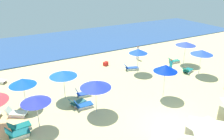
{
  "coord_description": "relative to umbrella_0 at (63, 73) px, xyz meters",
  "views": [
    {
      "loc": [
        -9.72,
        -9.16,
        9.32
      ],
      "look_at": [
        -0.04,
        7.81,
        1.22
      ],
      "focal_mm": 36.83,
      "sensor_mm": 36.0,
      "label": 1
    }
  ],
  "objects": [
    {
      "name": "lounge_chair_5_0",
      "position": [
        8.11,
        2.45,
        -1.98
      ],
      "size": [
        1.62,
        1.04,
        0.65
      ],
      "rotation": [
        0.0,
        0.0,
        1.23
      ],
      "color": "silver",
      "rests_on": "ground_plane"
    },
    {
      "name": "umbrella_1",
      "position": [
        -2.76,
        -2.87,
        -0.13
      ],
      "size": [
        1.9,
        1.9,
        2.28
      ],
      "color": "silver",
      "rests_on": "ground_plane"
    },
    {
      "name": "ground_plane",
      "position": [
        4.9,
        -7.0,
        -2.22
      ],
      "size": [
        60.0,
        60.0,
        0.0
      ],
      "primitive_type": "plane",
      "color": "#E6CD89"
    },
    {
      "name": "lounge_chair_0_0",
      "position": [
        0.44,
        -1.52,
        -1.96
      ],
      "size": [
        1.41,
        0.87,
        0.69
      ],
      "rotation": [
        0.0,
        0.0,
        1.83
      ],
      "color": "silver",
      "rests_on": "ground_plane"
    },
    {
      "name": "lounge_chair_1_0",
      "position": [
        -3.96,
        -2.48,
        -1.96
      ],
      "size": [
        1.42,
        0.73,
        0.67
      ],
      "rotation": [
        0.0,
        0.0,
        1.65
      ],
      "color": "silver",
      "rests_on": "ground_plane"
    },
    {
      "name": "ocean",
      "position": [
        4.9,
        16.0,
        -2.16
      ],
      "size": [
        60.0,
        14.0,
        0.12
      ],
      "primitive_type": "cube",
      "color": "#305594",
      "rests_on": "ground_plane"
    },
    {
      "name": "umbrella_9",
      "position": [
        13.31,
        -2.02,
        0.17
      ],
      "size": [
        2.14,
        2.14,
        2.62
      ],
      "color": "silver",
      "rests_on": "ground_plane"
    },
    {
      "name": "umbrella_0",
      "position": [
        0.0,
        0.0,
        0.0
      ],
      "size": [
        2.18,
        2.18,
        2.45
      ],
      "color": "silver",
      "rests_on": "ground_plane"
    },
    {
      "name": "lounge_chair_0_1",
      "position": [
        1.39,
        -0.33,
        -1.98
      ],
      "size": [
        1.28,
        0.73,
        0.7
      ],
      "rotation": [
        0.0,
        0.0,
        1.45
      ],
      "color": "silver",
      "rests_on": "ground_plane"
    },
    {
      "name": "beachgoer_0",
      "position": [
        11.1,
        -0.29,
        -1.5
      ],
      "size": [
        0.4,
        0.4,
        1.53
      ],
      "rotation": [
        0.0,
        0.0,
        1.11
      ],
      "color": "#25A0C7",
      "rests_on": "ground_plane"
    },
    {
      "name": "beachgoer_1",
      "position": [
        10.55,
        4.71,
        -1.43
      ],
      "size": [
        0.45,
        0.45,
        1.69
      ],
      "rotation": [
        0.0,
        0.0,
        1.13
      ],
      "color": "white",
      "rests_on": "ground_plane"
    },
    {
      "name": "lounge_chair_9_0",
      "position": [
        12.8,
        -1.02,
        -1.98
      ],
      "size": [
        1.51,
        1.04,
        0.61
      ],
      "rotation": [
        0.0,
        0.0,
        1.89
      ],
      "color": "silver",
      "rests_on": "ground_plane"
    },
    {
      "name": "lounge_chair_1_1",
      "position": [
        -4.17,
        -3.22,
        -1.93
      ],
      "size": [
        1.39,
        0.67,
        0.79
      ],
      "rotation": [
        0.0,
        0.0,
        1.59
      ],
      "color": "silver",
      "rests_on": "ground_plane"
    },
    {
      "name": "umbrella_2",
      "position": [
        14.21,
        0.91,
        0.18
      ],
      "size": [
        2.19,
        2.19,
        2.62
      ],
      "color": "silver",
      "rests_on": "ground_plane"
    },
    {
      "name": "cooler_box_0",
      "position": [
        6.37,
        4.89,
        -2.01
      ],
      "size": [
        0.64,
        0.51,
        0.43
      ],
      "primitive_type": "cube",
      "rotation": [
        0.0,
        0.0,
        0.36
      ],
      "color": "red",
      "rests_on": "ground_plane"
    },
    {
      "name": "umbrella_6",
      "position": [
        -3.0,
        0.31,
        -0.13
      ],
      "size": [
        2.0,
        2.0,
        2.35
      ],
      "color": "silver",
      "rests_on": "ground_plane"
    },
    {
      "name": "lounge_chair_6_0",
      "position": [
        -3.86,
        -0.66,
        -1.98
      ],
      "size": [
        1.57,
        1.33,
        0.64
      ],
      "rotation": [
        0.0,
        0.0,
        0.98
      ],
      "color": "silver",
      "rests_on": "ground_plane"
    },
    {
      "name": "umbrella_4",
      "position": [
        1.35,
        -3.01,
        0.02
      ],
      "size": [
        2.23,
        2.23,
        2.5
      ],
      "color": "silver",
      "rests_on": "ground_plane"
    },
    {
      "name": "umbrella_5",
      "position": [
        8.22,
        1.46,
        0.11
      ],
      "size": [
        1.88,
        1.88,
        2.57
      ],
      "color": "silver",
      "rests_on": "ground_plane"
    },
    {
      "name": "lounge_chair_2_0",
      "position": [
        13.53,
        1.76,
        -1.98
      ],
      "size": [
        1.45,
        0.71,
        0.65
      ],
      "rotation": [
        0.0,
        0.0,
        1.45
      ],
      "color": "silver",
      "rests_on": "ground_plane"
    },
    {
      "name": "umbrella_7",
      "position": [
        7.11,
        -3.74,
        0.34
      ],
      "size": [
        1.9,
        1.9,
        2.84
      ],
      "color": "silver",
      "rests_on": "ground_plane"
    },
    {
      "name": "lounge_chair_4_0",
      "position": [
        0.72,
        -2.01,
        -1.98
      ],
      "size": [
        1.39,
        0.71,
        0.67
      ],
      "rotation": [
        0.0,
        0.0,
        1.53
      ],
      "color": "silver",
      "rests_on": "ground_plane"
    }
  ]
}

